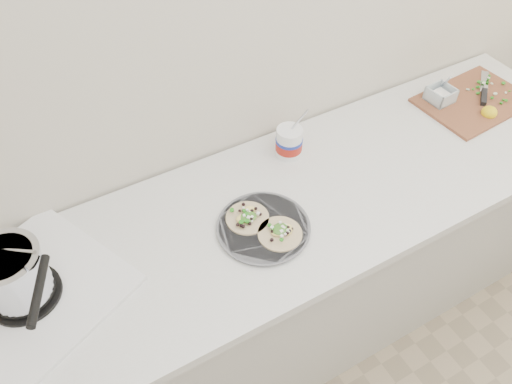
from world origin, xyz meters
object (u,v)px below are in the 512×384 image
stove (18,283)px  tub (290,140)px  taco_plate (264,226)px  cutboard (472,98)px

stove → tub: stove is taller
stove → taco_plate: stove is taller
stove → tub: (0.94, 0.14, -0.01)m
tub → taco_plate: bearing=-135.0°
taco_plate → tub: tub is taller
taco_plate → cutboard: 1.06m
taco_plate → cutboard: bearing=8.6°
tub → cutboard: tub is taller
stove → taco_plate: size_ratio=2.13×
taco_plate → stove: bearing=170.9°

